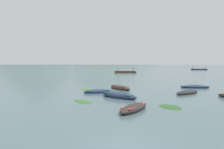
% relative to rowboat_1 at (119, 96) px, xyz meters
% --- Properties ---
extents(ground_plane, '(6000.00, 6000.00, 0.00)m').
position_rel_rowboat_1_xyz_m(ground_plane, '(-0.63, 1486.88, -0.23)').
color(ground_plane, '#476066').
extents(mountain_1, '(742.00, 742.00, 251.16)m').
position_rel_rowboat_1_xyz_m(mountain_1, '(-436.66, 1374.77, 125.35)').
color(mountain_1, '#4C5B56').
rests_on(mountain_1, ground).
extents(mountain_2, '(853.69, 853.69, 246.01)m').
position_rel_rowboat_1_xyz_m(mountain_2, '(2.91, 1509.15, 122.78)').
color(mountain_2, '#56665B').
rests_on(mountain_2, ground).
extents(rowboat_1, '(4.18, 4.01, 0.74)m').
position_rel_rowboat_1_xyz_m(rowboat_1, '(0.00, 0.00, 0.00)').
color(rowboat_1, navy).
rests_on(rowboat_1, ground).
extents(rowboat_3, '(3.98, 3.24, 0.55)m').
position_rel_rowboat_1_xyz_m(rowboat_3, '(8.40, 2.65, -0.06)').
color(rowboat_3, '#2D2826').
rests_on(rowboat_3, ground).
extents(rowboat_4, '(4.45, 1.74, 0.58)m').
position_rel_rowboat_1_xyz_m(rowboat_4, '(11.97, 8.74, -0.05)').
color(rowboat_4, navy).
rests_on(rowboat_4, ground).
extents(rowboat_5, '(3.35, 4.64, 0.75)m').
position_rel_rowboat_1_xyz_m(rowboat_5, '(0.68, 7.54, 0.00)').
color(rowboat_5, '#4C3323').
rests_on(rowboat_5, ground).
extents(rowboat_6, '(3.17, 3.93, 0.65)m').
position_rel_rowboat_1_xyz_m(rowboat_6, '(0.72, -6.17, -0.03)').
color(rowboat_6, '#2D2826').
rests_on(rowboat_6, ground).
extents(rowboat_7, '(3.64, 1.72, 0.57)m').
position_rel_rowboat_1_xyz_m(rowboat_7, '(-2.37, 3.88, -0.05)').
color(rowboat_7, navy).
rests_on(rowboat_7, ground).
extents(ferry_0, '(8.71, 3.73, 2.54)m').
position_rel_rowboat_1_xyz_m(ferry_0, '(6.72, 61.54, 0.22)').
color(ferry_0, '#4C3323').
rests_on(ferry_0, ground).
extents(ferry_1, '(9.10, 4.10, 2.54)m').
position_rel_rowboat_1_xyz_m(ferry_1, '(54.31, 100.49, 0.22)').
color(ferry_1, navy).
rests_on(ferry_1, ground).
extents(weed_patch_1, '(2.16, 2.78, 0.14)m').
position_rel_rowboat_1_xyz_m(weed_patch_1, '(-4.16, 7.58, -0.23)').
color(weed_patch_1, '#477033').
rests_on(weed_patch_1, ground).
extents(weed_patch_2, '(2.01, 2.67, 0.14)m').
position_rel_rowboat_1_xyz_m(weed_patch_2, '(3.93, -4.93, -0.23)').
color(weed_patch_2, '#2D5628').
rests_on(weed_patch_2, ground).
extents(weed_patch_4, '(2.66, 3.05, 0.14)m').
position_rel_rowboat_1_xyz_m(weed_patch_4, '(-3.52, -2.33, -0.23)').
color(weed_patch_4, '#38662D').
rests_on(weed_patch_4, ground).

